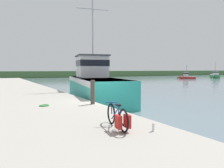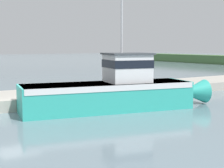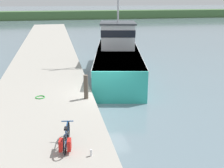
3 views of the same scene
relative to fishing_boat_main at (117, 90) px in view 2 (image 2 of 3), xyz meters
name	(u,v)px [view 2 (image 2 of 3)]	position (x,y,z in m)	size (l,w,h in m)	color
ground_plane	(16,114)	(-2.14, -6.47, -1.41)	(320.00, 320.00, 0.00)	slate
dock_pier	(1,101)	(-5.66, -6.47, -1.00)	(5.44, 80.00, 0.82)	#A39E93
fishing_boat_main	(117,90)	(0.00, 0.00, 0.00)	(5.55, 14.26, 9.43)	teal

